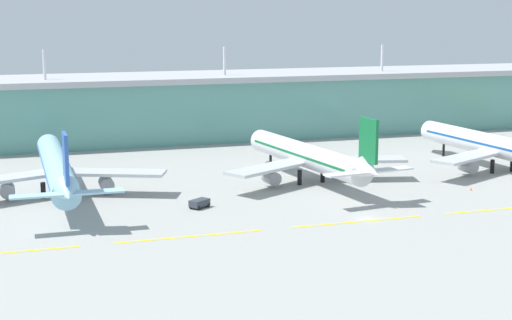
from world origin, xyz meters
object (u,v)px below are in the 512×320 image
pushback_tug (200,203)px  airliner_center (309,156)px  airliner_near_middle (57,168)px  airliner_far_middle (499,147)px  safety_cone_nose_front (471,189)px

pushback_tug → airliner_center: bearing=28.2°
airliner_near_middle → airliner_center: size_ratio=1.17×
airliner_far_middle → airliner_center: bearing=176.9°
pushback_tug → safety_cone_nose_front: bearing=-2.8°
airliner_near_middle → pushback_tug: size_ratio=14.43×
safety_cone_nose_front → airliner_near_middle: bearing=165.3°
airliner_center → pushback_tug: 36.10m
airliner_center → airliner_far_middle: bearing=-3.1°
airliner_near_middle → pushback_tug: bearing=-36.9°
airliner_center → safety_cone_nose_front: airliner_center is taller
airliner_center → pushback_tug: bearing=-151.8°
airliner_near_middle → airliner_center: (59.32, -4.07, -0.01)m
airliner_near_middle → pushback_tug: (27.85, -20.92, -5.36)m
airliner_center → airliner_far_middle: size_ratio=0.87×
airliner_near_middle → pushback_tug: 35.24m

